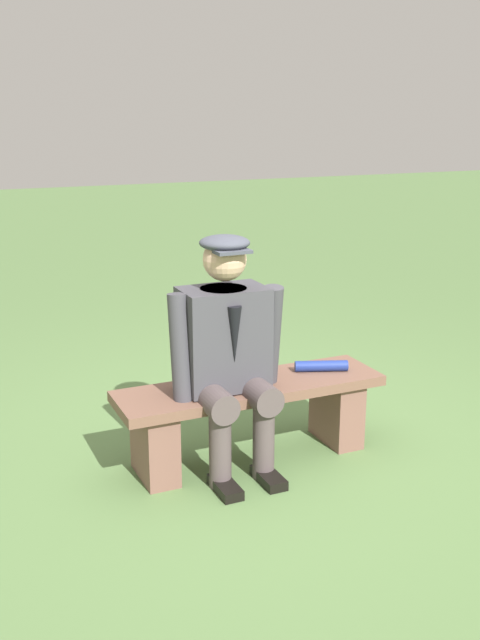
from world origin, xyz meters
TOP-DOWN VIEW (x-y plane):
  - ground_plane at (0.00, 0.00)m, footprint 30.00×30.00m
  - bench at (0.00, 0.00)m, footprint 1.42×0.40m
  - seated_man at (0.15, 0.05)m, footprint 0.60×0.54m
  - rolled_magazine at (-0.43, -0.01)m, footprint 0.29×0.16m

SIDE VIEW (x-z plane):
  - ground_plane at x=0.00m, z-range 0.00..0.00m
  - bench at x=0.00m, z-range 0.06..0.49m
  - rolled_magazine at x=-0.43m, z-range 0.42..0.48m
  - seated_man at x=0.15m, z-range 0.05..1.26m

